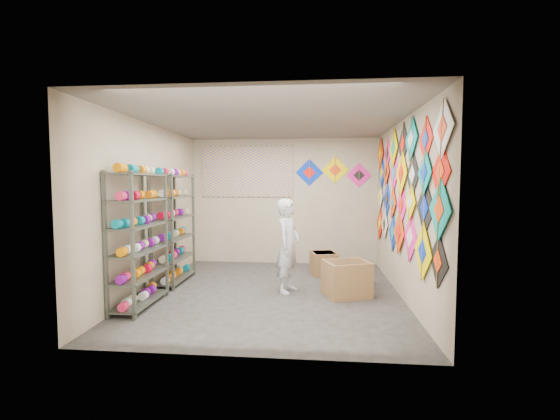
# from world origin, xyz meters

# --- Properties ---
(ground) EXTENTS (4.50, 4.50, 0.00)m
(ground) POSITION_xyz_m (0.00, 0.00, 0.00)
(ground) COLOR #2B2826
(room_walls) EXTENTS (4.50, 4.50, 4.50)m
(room_walls) POSITION_xyz_m (0.00, 0.00, 1.64)
(room_walls) COLOR tan
(room_walls) RESTS_ON ground
(shelf_rack_front) EXTENTS (0.40, 1.10, 1.90)m
(shelf_rack_front) POSITION_xyz_m (-1.78, -0.85, 0.95)
(shelf_rack_front) COLOR #4C5147
(shelf_rack_front) RESTS_ON ground
(shelf_rack_back) EXTENTS (0.40, 1.10, 1.90)m
(shelf_rack_back) POSITION_xyz_m (-1.78, 0.45, 0.95)
(shelf_rack_back) COLOR #4C5147
(shelf_rack_back) RESTS_ON ground
(string_spools) EXTENTS (0.12, 2.36, 0.12)m
(string_spools) POSITION_xyz_m (-1.78, -0.20, 1.05)
(string_spools) COLOR #EE2756
(string_spools) RESTS_ON ground
(kite_wall_display) EXTENTS (0.06, 4.34, 2.10)m
(kite_wall_display) POSITION_xyz_m (1.98, -0.00, 1.63)
(kite_wall_display) COLOR black
(kite_wall_display) RESTS_ON room_walls
(back_wall_kites) EXTENTS (1.60, 0.02, 0.66)m
(back_wall_kites) POSITION_xyz_m (1.04, 2.24, 1.97)
(back_wall_kites) COLOR #032ECE
(back_wall_kites) RESTS_ON room_walls
(poster) EXTENTS (2.00, 0.01, 1.10)m
(poster) POSITION_xyz_m (-0.80, 2.23, 2.00)
(poster) COLOR #6D4DA7
(poster) RESTS_ON room_walls
(shopkeeper) EXTENTS (0.76, 0.68, 1.49)m
(shopkeeper) POSITION_xyz_m (0.25, 0.07, 0.75)
(shopkeeper) COLOR silver
(shopkeeper) RESTS_ON ground
(carton_a) EXTENTS (0.79, 0.72, 0.54)m
(carton_a) POSITION_xyz_m (1.17, -0.08, 0.27)
(carton_a) COLOR brown
(carton_a) RESTS_ON ground
(carton_b) EXTENTS (0.61, 0.55, 0.42)m
(carton_b) POSITION_xyz_m (1.29, 0.53, 0.21)
(carton_b) COLOR brown
(carton_b) RESTS_ON ground
(carton_c) EXTENTS (0.55, 0.59, 0.43)m
(carton_c) POSITION_xyz_m (0.85, 1.24, 0.22)
(carton_c) COLOR brown
(carton_c) RESTS_ON ground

